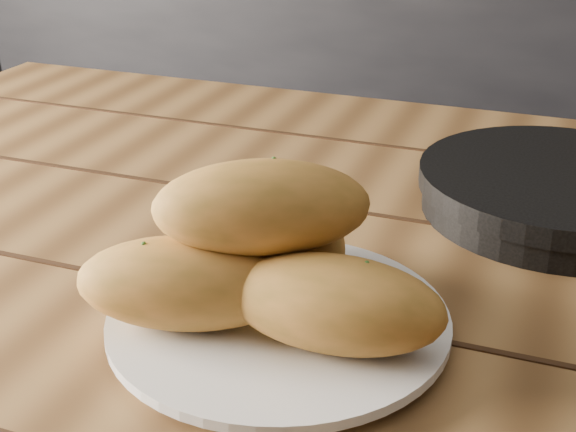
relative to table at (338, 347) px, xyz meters
The scene contains 4 objects.
table is the anchor object (origin of this frame).
plate 0.17m from the table, 93.47° to the right, with size 0.26×0.26×0.02m.
bread_rolls 0.21m from the table, 95.71° to the right, with size 0.27×0.23×0.12m.
skillet 0.27m from the table, 43.92° to the left, with size 0.41×0.28×0.05m.
Camera 1 is at (-0.07, -0.14, 1.09)m, focal length 50.00 mm.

